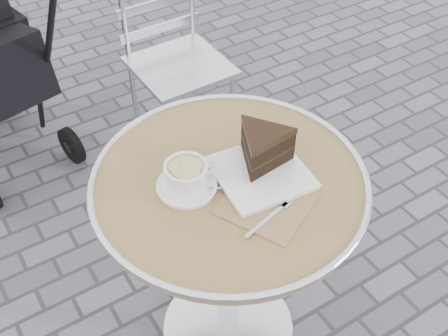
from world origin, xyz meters
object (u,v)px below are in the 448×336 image
bistro_chair (169,39)px  cafe_table (229,222)px  cake_plate_set (262,154)px  cappuccino_set (187,178)px

bistro_chair → cafe_table: bearing=-109.6°
cafe_table → cake_plate_set: size_ratio=2.05×
cafe_table → bistro_chair: bearing=71.1°
cafe_table → cake_plate_set: 0.24m
cake_plate_set → cafe_table: bearing=178.1°
cappuccino_set → cake_plate_set: size_ratio=0.44×
cafe_table → cake_plate_set: cake_plate_set is taller
cappuccino_set → bistro_chair: bistro_chair is taller
cafe_table → bistro_chair: bistro_chair is taller
cafe_table → bistro_chair: size_ratio=0.89×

